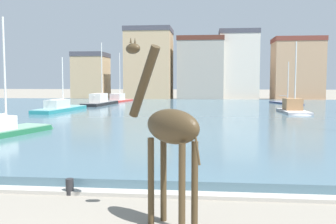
{
  "coord_description": "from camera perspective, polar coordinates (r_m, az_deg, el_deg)",
  "views": [
    {
      "loc": [
        2.4,
        -5.21,
        3.47
      ],
      "look_at": [
        0.8,
        10.14,
        2.2
      ],
      "focal_mm": 40.52,
      "sensor_mm": 36.0,
      "label": 1
    }
  ],
  "objects": [
    {
      "name": "sailboat_green",
      "position": [
        23.53,
        -23.1,
        -2.88
      ],
      "size": [
        3.72,
        7.69,
        7.04
      ],
      "color": "#236B42",
      "rests_on": "ground"
    },
    {
      "name": "townhouse_narrow_midrow",
      "position": [
        68.3,
        10.54,
        6.9
      ],
      "size": [
        6.92,
        5.24,
        12.33
      ],
      "color": "beige",
      "rests_on": "ground"
    },
    {
      "name": "quay_edge_coping",
      "position": [
        11.86,
        -6.12,
        -12.04
      ],
      "size": [
        91.25,
        0.5,
        0.12
      ],
      "primitive_type": "cube",
      "color": "#ADA89E",
      "rests_on": "ground"
    },
    {
      "name": "sailboat_black",
      "position": [
        49.68,
        -9.89,
        1.34
      ],
      "size": [
        2.72,
        9.57,
        8.35
      ],
      "color": "black",
      "rests_on": "ground"
    },
    {
      "name": "townhouse_end_terrace",
      "position": [
        70.62,
        -11.48,
        5.28
      ],
      "size": [
        5.7,
        6.56,
        8.56
      ],
      "color": "tan",
      "rests_on": "ground"
    },
    {
      "name": "townhouse_corner_house",
      "position": [
        67.59,
        -2.83,
        7.15
      ],
      "size": [
        8.03,
        7.51,
        12.67
      ],
      "color": "tan",
      "rests_on": "ground"
    },
    {
      "name": "sailboat_red",
      "position": [
        57.62,
        -7.27,
        1.74
      ],
      "size": [
        3.4,
        7.22,
        7.65
      ],
      "color": "red",
      "rests_on": "ground"
    },
    {
      "name": "sailboat_teal",
      "position": [
        40.43,
        -15.49,
        0.37
      ],
      "size": [
        2.91,
        9.53,
        5.88
      ],
      "color": "teal",
      "rests_on": "ground"
    },
    {
      "name": "giraffe_statue",
      "position": [
        8.83,
        0.03,
        -2.67
      ],
      "size": [
        2.19,
        2.03,
        4.58
      ],
      "color": "#42331E",
      "rests_on": "ground"
    },
    {
      "name": "mooring_bollard",
      "position": [
        12.15,
        -14.57,
        -10.82
      ],
      "size": [
        0.24,
        0.24,
        0.5
      ],
      "primitive_type": "cylinder",
      "color": "#232326",
      "rests_on": "ground"
    },
    {
      "name": "townhouse_wide_warehouse",
      "position": [
        67.19,
        4.9,
        6.48
      ],
      "size": [
        8.03,
        6.12,
        11.09
      ],
      "color": "gray",
      "rests_on": "ground"
    },
    {
      "name": "townhouse_tall_gabled",
      "position": [
        70.31,
        18.84,
        6.11
      ],
      "size": [
        8.39,
        6.22,
        10.96
      ],
      "color": "tan",
      "rests_on": "ground"
    },
    {
      "name": "sailboat_grey",
      "position": [
        38.31,
        18.46,
        0.11
      ],
      "size": [
        2.31,
        6.72,
        7.18
      ],
      "color": "#939399",
      "rests_on": "ground"
    },
    {
      "name": "sailboat_navy",
      "position": [
        52.72,
        17.63,
        1.07
      ],
      "size": [
        3.68,
        7.6,
        6.0
      ],
      "color": "navy",
      "rests_on": "ground"
    },
    {
      "name": "harbor_water",
      "position": [
        37.94,
        2.3,
        -0.24
      ],
      "size": [
        91.25,
        52.73,
        0.4
      ],
      "primitive_type": "cube",
      "color": "#476675",
      "rests_on": "ground"
    }
  ]
}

